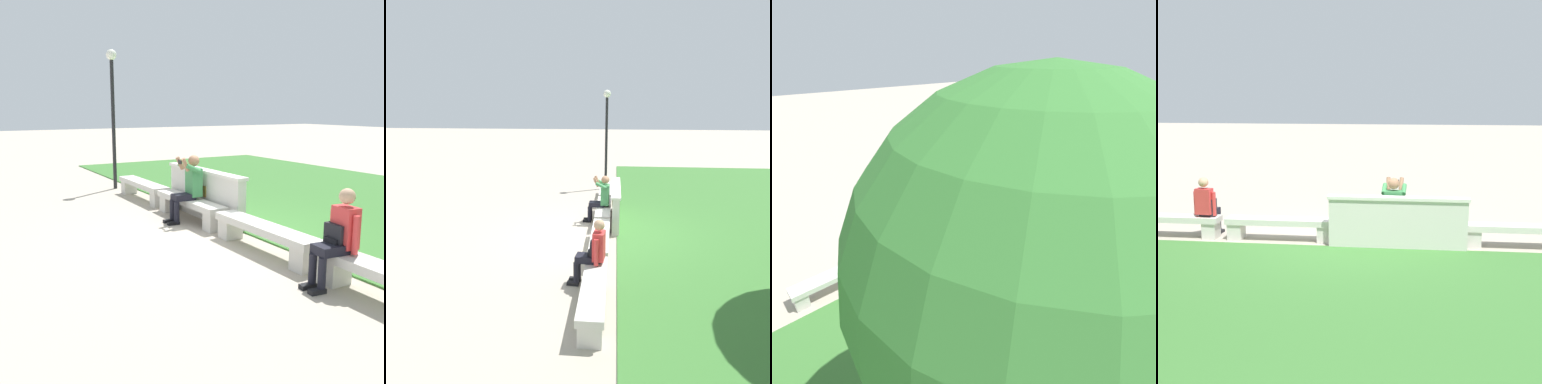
% 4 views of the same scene
% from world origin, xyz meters
% --- Properties ---
extents(ground_plane, '(80.00, 80.00, 0.00)m').
position_xyz_m(ground_plane, '(0.00, 0.00, 0.00)').
color(ground_plane, '#B2A593').
extents(grass_strip, '(21.25, 8.00, 0.03)m').
position_xyz_m(grass_strip, '(0.00, 4.38, 0.01)').
color(grass_strip, '#3D7533').
rests_on(grass_strip, ground).
extents(bench_main, '(2.19, 0.40, 0.45)m').
position_xyz_m(bench_main, '(-3.53, 0.00, 0.31)').
color(bench_main, beige).
rests_on(bench_main, ground).
extents(bench_near, '(2.19, 0.40, 0.45)m').
position_xyz_m(bench_near, '(-1.18, 0.00, 0.31)').
color(bench_near, beige).
rests_on(bench_near, ground).
extents(bench_mid, '(2.19, 0.40, 0.45)m').
position_xyz_m(bench_mid, '(1.18, 0.00, 0.31)').
color(bench_mid, beige).
rests_on(bench_mid, ground).
extents(bench_far, '(2.19, 0.40, 0.45)m').
position_xyz_m(bench_far, '(3.53, 0.00, 0.31)').
color(bench_far, beige).
rests_on(bench_far, ground).
extents(backrest_wall_with_plaque, '(2.66, 0.24, 1.01)m').
position_xyz_m(backrest_wall_with_plaque, '(-1.18, 0.34, 0.52)').
color(backrest_wall_with_plaque, beige).
rests_on(backrest_wall_with_plaque, ground).
extents(person_photographer, '(0.49, 0.74, 1.32)m').
position_xyz_m(person_photographer, '(-1.09, -0.08, 0.74)').
color(person_photographer, black).
rests_on(person_photographer, ground).
extents(person_distant, '(0.48, 0.70, 1.26)m').
position_xyz_m(person_distant, '(2.71, -0.07, 0.67)').
color(person_distant, black).
rests_on(person_distant, ground).
extents(backpack, '(0.28, 0.24, 0.43)m').
position_xyz_m(backpack, '(2.66, -0.03, 0.63)').
color(backpack, black).
rests_on(backpack, bench_far).
extents(tree_behind_wall, '(3.12, 3.12, 5.01)m').
position_xyz_m(tree_behind_wall, '(3.28, 4.88, 3.44)').
color(tree_behind_wall, '#4C3826').
rests_on(tree_behind_wall, ground).
extents(lamp_post, '(0.28, 0.28, 3.75)m').
position_xyz_m(lamp_post, '(-5.33, -0.06, 2.46)').
color(lamp_post, black).
rests_on(lamp_post, ground).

